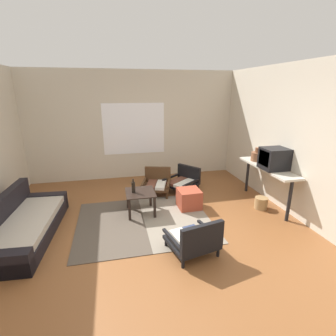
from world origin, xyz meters
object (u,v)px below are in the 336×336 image
clay_vase (257,156)px  armchair_striped_foreground (195,240)px  coffee_table (140,196)px  couch (22,225)px  armchair_by_window (157,182)px  ottoman_orange (189,199)px  crt_television (274,159)px  glass_bottle (133,187)px  wicker_basket (261,203)px  console_shelf (268,171)px  armchair_corner (183,180)px

clay_vase → armchair_striped_foreground: bearing=-138.8°
coffee_table → clay_vase: 2.57m
couch → coffee_table: bearing=11.6°
coffee_table → armchair_by_window: size_ratio=0.77×
ottoman_orange → crt_television: bearing=-12.2°
ottoman_orange → glass_bottle: size_ratio=1.62×
coffee_table → couch: bearing=-168.4°
clay_vase → wicker_basket: size_ratio=1.14×
coffee_table → glass_bottle: (-0.12, 0.00, 0.19)m
wicker_basket → console_shelf: bearing=43.5°
armchair_by_window → crt_television: bearing=-30.7°
couch → glass_bottle: size_ratio=7.98×
crt_television → ottoman_orange: bearing=167.8°
glass_bottle → wicker_basket: glass_bottle is taller
console_shelf → crt_television: 0.33m
console_shelf → wicker_basket: console_shelf is taller
armchair_corner → crt_television: 2.01m
clay_vase → armchair_by_window: bearing=162.7°
armchair_by_window → crt_television: (2.02, -1.20, 0.74)m
console_shelf → clay_vase: bearing=90.0°
wicker_basket → armchair_corner: bearing=134.5°
console_shelf → coffee_table: bearing=176.3°
armchair_corner → clay_vase: size_ratio=3.12×
armchair_by_window → armchair_corner: size_ratio=0.84×
ottoman_orange → console_shelf: bearing=-6.4°
couch → ottoman_orange: bearing=8.1°
armchair_striped_foreground → wicker_basket: armchair_striped_foreground is taller
armchair_by_window → armchair_corner: armchair_by_window is taller
armchair_by_window → glass_bottle: glass_bottle is taller
ottoman_orange → crt_television: crt_television is taller
armchair_by_window → armchair_striped_foreground: bearing=-87.1°
armchair_striped_foreground → wicker_basket: bearing=32.2°
couch → console_shelf: (4.41, 0.23, 0.50)m
armchair_by_window → console_shelf: (2.02, -1.04, 0.45)m
glass_bottle → clay_vase: bearing=5.4°
clay_vase → glass_bottle: bearing=-174.6°
armchair_striped_foreground → ottoman_orange: size_ratio=1.80×
wicker_basket → armchair_striped_foreground: bearing=-147.8°
armchair_by_window → armchair_striped_foreground: size_ratio=0.98×
armchair_striped_foreground → ottoman_orange: 1.48m
couch → clay_vase: bearing=8.3°
armchair_by_window → glass_bottle: bearing=-123.9°
crt_television → glass_bottle: bearing=172.9°
crt_television → glass_bottle: 2.67m
ottoman_orange → armchair_striped_foreground: bearing=-104.2°
couch → wicker_basket: size_ratio=8.37×
glass_bottle → wicker_basket: size_ratio=1.05×
armchair_striped_foreground → crt_television: crt_television is taller
crt_television → armchair_by_window: bearing=149.3°
armchair_by_window → console_shelf: bearing=-27.3°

